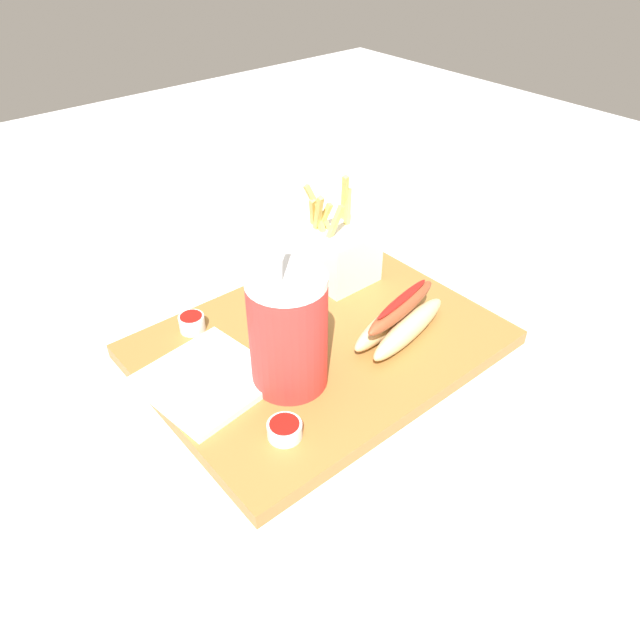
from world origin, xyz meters
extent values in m
cube|color=silver|center=(0.00, 0.00, -0.01)|extent=(2.40, 2.40, 0.02)
cube|color=olive|center=(0.00, 0.00, 0.01)|extent=(0.44, 0.33, 0.02)
cylinder|color=red|center=(0.08, 0.04, 0.09)|extent=(0.09, 0.09, 0.14)
cylinder|color=white|center=(0.08, 0.04, 0.16)|extent=(0.09, 0.09, 0.01)
cylinder|color=white|center=(0.08, 0.04, 0.22)|extent=(0.02, 0.02, 0.11)
cube|color=white|center=(-0.12, -0.09, 0.06)|extent=(0.09, 0.09, 0.08)
cube|color=#E5C660|center=(-0.09, -0.11, 0.13)|extent=(0.04, 0.03, 0.08)
cube|color=#E5C660|center=(-0.14, -0.10, 0.12)|extent=(0.02, 0.02, 0.06)
cube|color=#E5C660|center=(-0.14, -0.11, 0.13)|extent=(0.02, 0.03, 0.09)
cube|color=#E5C660|center=(-0.09, -0.11, 0.12)|extent=(0.02, 0.04, 0.08)
cube|color=#E5C660|center=(-0.09, -0.09, 0.11)|extent=(0.03, 0.02, 0.07)
cube|color=#E5C660|center=(-0.09, -0.11, 0.11)|extent=(0.01, 0.03, 0.06)
cube|color=#E5C660|center=(-0.09, -0.13, 0.12)|extent=(0.03, 0.03, 0.06)
cube|color=#E5C660|center=(-0.10, -0.11, 0.11)|extent=(0.02, 0.03, 0.06)
ellipsoid|color=#E5C689|center=(-0.08, 0.05, 0.04)|extent=(0.16, 0.06, 0.03)
ellipsoid|color=#E5C689|center=(-0.09, 0.07, 0.04)|extent=(0.16, 0.06, 0.03)
ellipsoid|color=#994728|center=(-0.09, 0.06, 0.06)|extent=(0.15, 0.05, 0.02)
ellipsoid|color=red|center=(-0.09, 0.06, 0.08)|extent=(0.11, 0.03, 0.01)
cylinder|color=white|center=(0.14, 0.10, 0.03)|extent=(0.04, 0.04, 0.02)
cylinder|color=#B2140F|center=(0.14, 0.10, 0.04)|extent=(0.03, 0.03, 0.01)
cylinder|color=white|center=(0.07, -0.04, 0.03)|extent=(0.03, 0.03, 0.02)
cylinder|color=#B2140F|center=(0.07, -0.04, 0.04)|extent=(0.03, 0.03, 0.01)
cylinder|color=white|center=(0.12, -0.12, 0.03)|extent=(0.03, 0.03, 0.02)
cylinder|color=#B2140F|center=(0.12, -0.12, 0.04)|extent=(0.03, 0.03, 0.01)
cube|color=white|center=(0.16, -0.02, 0.02)|extent=(0.15, 0.15, 0.01)
camera|label=1|loc=(0.39, 0.46, 0.50)|focal=33.25mm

